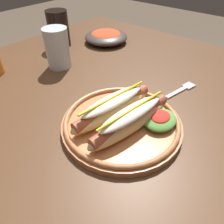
{
  "coord_description": "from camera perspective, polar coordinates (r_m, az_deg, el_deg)",
  "views": [
    {
      "loc": [
        -0.35,
        -0.43,
        1.09
      ],
      "look_at": [
        -0.05,
        -0.18,
        0.77
      ],
      "focal_mm": 33.42,
      "sensor_mm": 36.0,
      "label": 1
    }
  ],
  "objects": [
    {
      "name": "fork",
      "position": [
        0.67,
        18.65,
        5.92
      ],
      "size": [
        0.12,
        0.04,
        0.0
      ],
      "rotation": [
        0.0,
        0.0,
        -0.22
      ],
      "color": "silver",
      "rests_on": "dining_table"
    },
    {
      "name": "side_bowl",
      "position": [
        0.97,
        -1.64,
        19.97
      ],
      "size": [
        0.18,
        0.18,
        0.05
      ],
      "color": "#423833",
      "rests_on": "dining_table"
    },
    {
      "name": "hot_dog_plate",
      "position": [
        0.49,
        3.12,
        -1.87
      ],
      "size": [
        0.29,
        0.29,
        0.08
      ],
      "color": "#B77042",
      "rests_on": "dining_table"
    },
    {
      "name": "soda_cup",
      "position": [
        0.94,
        -14.42,
        21.2
      ],
      "size": [
        0.09,
        0.09,
        0.14
      ],
      "primitive_type": "cylinder",
      "color": "black",
      "rests_on": "dining_table"
    },
    {
      "name": "dining_table",
      "position": [
        0.71,
        -8.28,
        0.07
      ],
      "size": [
        1.21,
        0.95,
        0.74
      ],
      "color": "#51331E",
      "rests_on": "ground_plane"
    },
    {
      "name": "ground_plane",
      "position": [
        1.23,
        -5.26,
        -23.64
      ],
      "size": [
        8.0,
        8.0,
        0.0
      ],
      "primitive_type": "plane",
      "color": "brown"
    },
    {
      "name": "water_cup",
      "position": [
        0.76,
        -14.7,
        16.52
      ],
      "size": [
        0.08,
        0.08,
        0.13
      ],
      "primitive_type": "cylinder",
      "color": "silver",
      "rests_on": "dining_table"
    }
  ]
}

